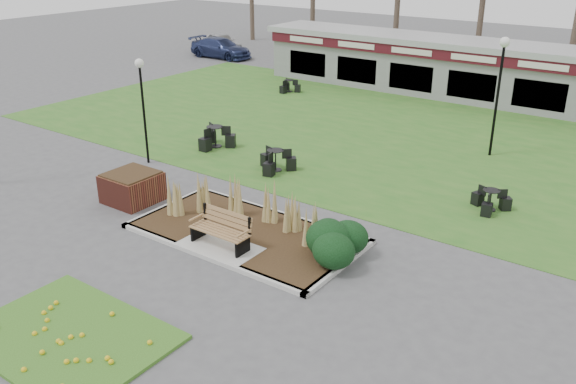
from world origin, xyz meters
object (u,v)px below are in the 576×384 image
Objects in this scene: park_bench at (222,229)px; bistro_set_b at (215,140)px; lamp_post_mid_right at (501,71)px; bistro_set_c at (276,164)px; car_blue at (221,48)px; bistro_set_d at (490,203)px; car_black at (347,45)px; bistro_set_a at (289,88)px; lamp_post_mid_left at (142,88)px; brick_planter at (132,187)px; car_silver at (222,42)px; food_pavilion at (483,71)px.

park_bench reaches higher than bistro_set_b.
lamp_post_mid_right is 3.16× the size of bistro_set_c.
car_blue reaches higher than park_bench.
car_black reaches higher than bistro_set_d.
bistro_set_a is 11.02m from car_blue.
lamp_post_mid_left is 3.82m from bistro_set_b.
bistro_set_b is at bearing -149.72° from lamp_post_mid_right.
lamp_post_mid_left is at bearing 152.63° from park_bench.
lamp_post_mid_left is at bearing 130.18° from brick_planter.
bistro_set_b is 0.34× the size of car_blue.
car_blue is (1.58, -1.91, 0.01)m from car_silver.
car_silver is at bearing 154.50° from lamp_post_mid_right.
lamp_post_mid_right reaches higher than car_black.
car_silver reaches higher than bistro_set_b.
car_blue is (-23.43, 14.22, 0.42)m from bistro_set_d.
car_black is (-11.97, 26.75, 0.09)m from park_bench.
brick_planter is 1.07× the size of bistro_set_c.
car_black is at bearing 135.19° from lamp_post_mid_right.
bistro_set_b is at bearing -119.75° from car_silver.
brick_planter is 5.18m from bistro_set_c.
lamp_post_mid_left is at bearing -112.38° from food_pavilion.
lamp_post_mid_left is 0.93× the size of car_black.
brick_planter is 26.98m from car_silver.
bistro_set_d is 0.30× the size of car_black.
lamp_post_mid_left is 12.88m from lamp_post_mid_right.
car_blue is at bearing 176.58° from food_pavilion.
lamp_post_mid_left is at bearing -79.67° from bistro_set_a.
bistro_set_a is at bearing 108.09° from bistro_set_b.
park_bench is 0.44× the size of car_silver.
brick_planter is 19.49m from food_pavilion.
car_black reaches higher than park_bench.
bistro_set_b is 3.59m from bistro_set_c.
bistro_set_a is at bearing 106.95° from brick_planter.
bistro_set_c is at bearing -114.66° from car_silver.
lamp_post_mid_right is 8.81m from bistro_set_c.
food_pavilion is (0.00, 19.71, 0.89)m from park_bench.
lamp_post_mid_right is 3.70× the size of bistro_set_a.
park_bench is 0.41× the size of car_black.
lamp_post_mid_left reaches higher than car_silver.
car_black is (-16.94, 20.15, 0.44)m from bistro_set_d.
bistro_set_b is at bearing -178.14° from bistro_set_d.
food_pavilion is at bearing 80.59° from bistro_set_c.
lamp_post_mid_right reaches higher than bistro_set_b.
lamp_post_mid_left is 2.44× the size of bistro_set_b.
lamp_post_mid_left is at bearing -154.73° from bistro_set_c.
park_bench is 8.58m from bistro_set_b.
lamp_post_mid_left is at bearing -179.34° from car_black.
lamp_post_mid_left reaches higher than car_blue.
bistro_set_c is (4.34, 2.05, -2.51)m from lamp_post_mid_left.
park_bench is 19.73m from food_pavilion.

